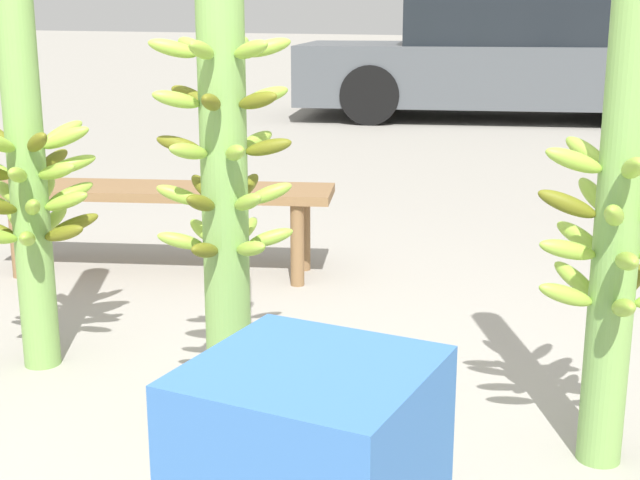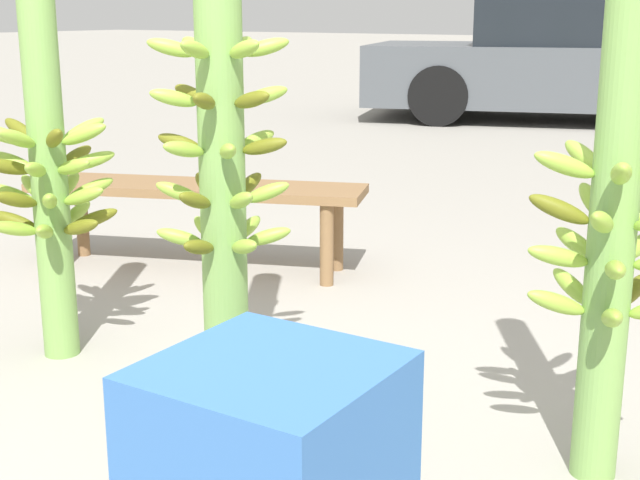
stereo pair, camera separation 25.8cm
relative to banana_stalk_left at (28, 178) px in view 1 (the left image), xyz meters
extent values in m
plane|color=#9E998E|center=(0.82, -0.31, -0.64)|extent=(80.00, 80.00, 0.00)
cylinder|color=#7AA851|center=(0.00, 0.00, 0.01)|extent=(0.12, 0.12, 1.31)
ellipsoid|color=#656718|center=(0.12, -0.07, 0.13)|extent=(0.17, 0.12, 0.10)
ellipsoid|color=#93BC3D|center=(0.12, 0.05, 0.13)|extent=(0.18, 0.11, 0.10)
ellipsoid|color=#93BC3D|center=(0.04, 0.13, 0.13)|extent=(0.09, 0.18, 0.10)
ellipsoid|color=#93BC3D|center=(-0.08, 0.11, 0.13)|extent=(0.14, 0.17, 0.10)
ellipsoid|color=#93BC3D|center=(-0.12, 0.07, 0.03)|extent=(0.17, 0.13, 0.09)
ellipsoid|color=#93BC3D|center=(0.07, -0.12, 0.03)|extent=(0.13, 0.17, 0.09)
ellipsoid|color=#93BC3D|center=(0.14, -0.01, 0.03)|extent=(0.18, 0.06, 0.09)
ellipsoid|color=#93BC3D|center=(0.10, 0.10, 0.03)|extent=(0.15, 0.16, 0.09)
ellipsoid|color=#656718|center=(-0.02, 0.14, 0.03)|extent=(0.07, 0.18, 0.09)
ellipsoid|color=#93BC3D|center=(0.10, -0.09, -0.07)|extent=(0.16, 0.15, 0.10)
ellipsoid|color=#93BC3D|center=(0.13, 0.02, -0.07)|extent=(0.18, 0.07, 0.10)
ellipsoid|color=#93BC3D|center=(0.07, 0.12, -0.07)|extent=(0.12, 0.17, 0.10)
ellipsoid|color=#93BC3D|center=(-0.05, 0.13, -0.07)|extent=(0.11, 0.18, 0.10)
ellipsoid|color=#93BC3D|center=(-0.13, 0.04, -0.07)|extent=(0.18, 0.09, 0.10)
ellipsoid|color=#656718|center=(0.14, 0.00, -0.17)|extent=(0.17, 0.05, 0.09)
ellipsoid|color=#656718|center=(0.09, 0.11, -0.17)|extent=(0.14, 0.16, 0.09)
ellipsoid|color=#93BC3D|center=(-0.03, 0.13, -0.17)|extent=(0.08, 0.18, 0.09)
ellipsoid|color=#93BC3D|center=(-0.12, 0.06, -0.17)|extent=(0.18, 0.12, 0.09)
ellipsoid|color=#93BC3D|center=(0.08, -0.11, -0.17)|extent=(0.14, 0.16, 0.09)
cylinder|color=#7AA851|center=(0.80, -0.08, 0.20)|extent=(0.13, 0.13, 1.68)
ellipsoid|color=#93BC3D|center=(0.69, -0.04, 0.43)|extent=(0.14, 0.08, 0.07)
ellipsoid|color=#93BC3D|center=(0.71, -0.16, 0.43)|extent=(0.13, 0.12, 0.07)
ellipsoid|color=#93BC3D|center=(0.83, -0.20, 0.43)|extent=(0.06, 0.14, 0.07)
ellipsoid|color=#93BC3D|center=(0.92, -0.12, 0.43)|extent=(0.14, 0.08, 0.07)
ellipsoid|color=#93BC3D|center=(0.90, 0.00, 0.43)|extent=(0.13, 0.12, 0.07)
ellipsoid|color=#93BC3D|center=(0.78, 0.04, 0.43)|extent=(0.06, 0.14, 0.07)
ellipsoid|color=#656718|center=(0.93, -0.10, 0.30)|extent=(0.14, 0.06, 0.07)
ellipsoid|color=#93BC3D|center=(0.88, 0.02, 0.30)|extent=(0.12, 0.13, 0.07)
ellipsoid|color=#93BC3D|center=(0.76, 0.04, 0.30)|extent=(0.08, 0.14, 0.07)
ellipsoid|color=#656718|center=(0.68, -0.06, 0.30)|extent=(0.14, 0.06, 0.07)
ellipsoid|color=#93BC3D|center=(0.72, -0.18, 0.30)|extent=(0.12, 0.13, 0.07)
ellipsoid|color=#656718|center=(0.85, -0.20, 0.30)|extent=(0.08, 0.14, 0.07)
ellipsoid|color=#93BC3D|center=(0.83, 0.04, 0.17)|extent=(0.07, 0.14, 0.07)
ellipsoid|color=#93BC3D|center=(0.71, 0.01, 0.17)|extent=(0.13, 0.12, 0.07)
ellipsoid|color=#656718|center=(0.68, -0.12, 0.17)|extent=(0.14, 0.08, 0.07)
ellipsoid|color=#93BC3D|center=(0.77, -0.20, 0.17)|extent=(0.07, 0.14, 0.07)
ellipsoid|color=#93BC3D|center=(0.89, -0.17, 0.17)|extent=(0.13, 0.12, 0.07)
ellipsoid|color=#656718|center=(0.92, -0.05, 0.17)|extent=(0.14, 0.08, 0.07)
ellipsoid|color=#93BC3D|center=(0.91, -0.14, 0.03)|extent=(0.14, 0.10, 0.08)
ellipsoid|color=#93BC3D|center=(0.91, -0.02, 0.03)|extent=(0.14, 0.11, 0.08)
ellipsoid|color=#656718|center=(0.80, 0.04, 0.03)|extent=(0.05, 0.14, 0.08)
ellipsoid|color=#656718|center=(0.69, -0.02, 0.03)|extent=(0.14, 0.10, 0.08)
ellipsoid|color=#93BC3D|center=(0.70, -0.15, 0.03)|extent=(0.14, 0.11, 0.08)
ellipsoid|color=#656718|center=(0.81, -0.20, 0.03)|extent=(0.05, 0.14, 0.08)
ellipsoid|color=#93BC3D|center=(0.69, -0.03, -0.09)|extent=(0.14, 0.10, 0.08)
ellipsoid|color=#93BC3D|center=(0.70, -0.15, -0.09)|extent=(0.14, 0.11, 0.08)
ellipsoid|color=#656718|center=(0.81, -0.20, -0.09)|extent=(0.05, 0.14, 0.08)
ellipsoid|color=#93BC3D|center=(0.92, -0.13, -0.09)|extent=(0.14, 0.10, 0.08)
ellipsoid|color=#93BC3D|center=(0.91, -0.01, -0.09)|extent=(0.14, 0.11, 0.08)
ellipsoid|color=#93BC3D|center=(0.79, 0.04, -0.09)|extent=(0.05, 0.14, 0.08)
cylinder|color=#7AA851|center=(1.81, 0.16, 0.03)|extent=(0.12, 0.12, 1.36)
ellipsoid|color=#93BC3D|center=(1.85, 0.04, 0.17)|extent=(0.09, 0.17, 0.09)
ellipsoid|color=#93BC3D|center=(1.71, 0.24, 0.17)|extent=(0.16, 0.13, 0.09)
ellipsoid|color=#93BC3D|center=(1.71, 0.09, 0.17)|extent=(0.16, 0.13, 0.09)
ellipsoid|color=#93BC3D|center=(1.73, 0.26, 0.05)|extent=(0.14, 0.16, 0.10)
ellipsoid|color=#656718|center=(1.69, 0.12, 0.05)|extent=(0.17, 0.10, 0.10)
ellipsoid|color=#93BC3D|center=(1.82, 0.03, 0.05)|extent=(0.05, 0.17, 0.10)
ellipsoid|color=#93BC3D|center=(1.85, 0.29, -0.05)|extent=(0.09, 0.17, 0.08)
ellipsoid|color=#93BC3D|center=(1.70, 0.24, -0.05)|extent=(0.16, 0.13, 0.08)
ellipsoid|color=#93BC3D|center=(1.71, 0.08, -0.05)|extent=(0.16, 0.14, 0.08)
ellipsoid|color=#93BC3D|center=(1.85, 0.04, -0.05)|extent=(0.10, 0.17, 0.08)
ellipsoid|color=#656718|center=(1.84, 0.29, -0.17)|extent=(0.09, 0.17, 0.10)
ellipsoid|color=#93BC3D|center=(1.70, 0.23, -0.17)|extent=(0.16, 0.13, 0.10)
ellipsoid|color=#93BC3D|center=(1.71, 0.08, -0.17)|extent=(0.16, 0.14, 0.10)
ellipsoid|color=#93BC3D|center=(1.86, 0.04, -0.17)|extent=(0.10, 0.17, 0.10)
cube|color=olive|center=(-0.28, 1.07, -0.26)|extent=(1.56, 0.87, 0.04)
cylinder|color=olive|center=(-0.91, 0.96, -0.46)|extent=(0.06, 0.06, 0.36)
cylinder|color=olive|center=(0.27, 1.41, -0.46)|extent=(0.06, 0.06, 0.36)
cylinder|color=olive|center=(-0.83, 0.73, -0.46)|extent=(0.06, 0.06, 0.36)
cylinder|color=olive|center=(0.36, 1.18, -0.46)|extent=(0.06, 0.06, 0.36)
cube|color=#4C5156|center=(-0.60, 7.73, -0.15)|extent=(4.69, 3.06, 0.64)
cube|color=black|center=(-0.44, 7.79, 0.42)|extent=(2.79, 2.32, 0.51)
cylinder|color=black|center=(-1.62, 6.53, -0.33)|extent=(0.65, 0.38, 0.62)
cylinder|color=black|center=(-2.14, 8.10, -0.33)|extent=(0.65, 0.38, 0.62)
cylinder|color=black|center=(0.93, 7.37, -0.33)|extent=(0.65, 0.38, 0.62)
cylinder|color=black|center=(0.42, 8.93, -0.33)|extent=(0.65, 0.38, 0.62)
cube|color=#386BB2|center=(1.34, -0.61, -0.41)|extent=(0.47, 0.47, 0.47)
camera|label=1|loc=(2.11, -2.11, 0.52)|focal=50.00mm
camera|label=2|loc=(2.34, -1.98, 0.52)|focal=50.00mm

